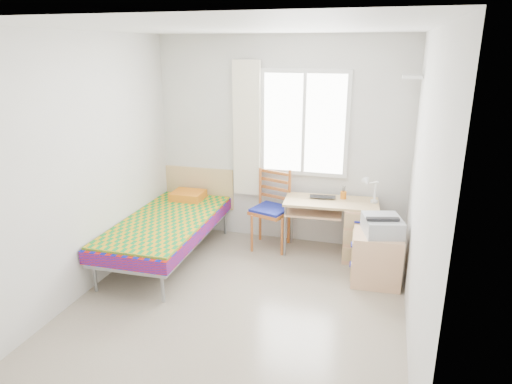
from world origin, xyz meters
TOP-DOWN VIEW (x-y plane):
  - floor at (0.00, 0.00)m, footprint 3.50×3.50m
  - ceiling at (0.00, 0.00)m, footprint 3.50×3.50m
  - wall_back at (0.00, 1.75)m, footprint 3.20×0.00m
  - wall_left at (-1.60, 0.00)m, footprint 0.00×3.50m
  - wall_right at (1.60, 0.00)m, footprint 0.00×3.50m
  - window at (0.30, 1.73)m, footprint 1.10×0.04m
  - curtain at (-0.42, 1.68)m, footprint 0.35×0.05m
  - floating_shelf at (1.49, 1.40)m, footprint 0.20×0.32m
  - bed at (-1.12, 0.82)m, footprint 1.00×2.07m
  - desk at (1.00, 1.42)m, footprint 1.14×0.59m
  - chair at (-0.02, 1.47)m, footprint 0.54×0.54m
  - cabinet at (1.29, 0.85)m, footprint 0.55×0.49m
  - printer at (1.32, 0.88)m, footprint 0.47×0.52m
  - laptop at (0.60, 1.45)m, footprint 0.33×0.23m
  - pen_cup at (0.84, 1.54)m, footprint 0.08×0.08m
  - task_lamp at (1.15, 1.39)m, footprint 0.21×0.30m
  - book at (0.52, 1.44)m, footprint 0.23×0.24m

SIDE VIEW (x-z plane):
  - floor at x=0.00m, z-range 0.00..0.00m
  - cabinet at x=1.29m, z-range 0.00..0.56m
  - desk at x=1.00m, z-range 0.03..0.72m
  - bed at x=-1.12m, z-range -0.01..0.88m
  - chair at x=-0.02m, z-range 0.06..1.05m
  - book at x=0.52m, z-range 0.58..0.60m
  - printer at x=1.32m, z-range 0.56..0.75m
  - laptop at x=0.60m, z-range 0.69..0.72m
  - pen_cup at x=0.84m, z-range 0.69..0.78m
  - task_lamp at x=1.15m, z-range 0.73..1.08m
  - wall_left at x=-1.60m, z-range -0.45..3.05m
  - wall_right at x=1.60m, z-range -0.45..3.05m
  - wall_back at x=0.00m, z-range -0.30..2.90m
  - curtain at x=-0.42m, z-range 0.60..2.30m
  - window at x=0.30m, z-range 0.90..2.20m
  - floating_shelf at x=1.49m, z-range 2.13..2.17m
  - ceiling at x=0.00m, z-range 2.60..2.60m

